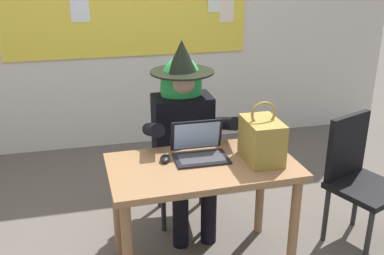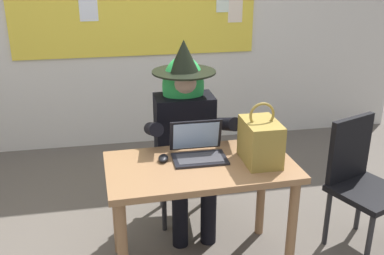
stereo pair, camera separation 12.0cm
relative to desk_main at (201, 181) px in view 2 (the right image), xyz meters
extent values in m
cube|color=silver|center=(-0.20, 2.19, 0.84)|extent=(5.76, 0.10, 2.91)
cube|color=#F4E0C6|center=(0.81, 2.12, 0.78)|extent=(0.15, 0.01, 0.28)
cube|color=white|center=(-0.65, 2.12, 0.81)|extent=(0.17, 0.01, 0.25)
cube|color=#8E6642|center=(0.00, 0.00, 0.09)|extent=(1.15, 0.66, 0.04)
cylinder|color=#8E6642|center=(-0.50, -0.27, -0.27)|extent=(0.06, 0.06, 0.69)
cylinder|color=#8E6642|center=(0.52, -0.24, -0.27)|extent=(0.06, 0.06, 0.69)
cylinder|color=#8E6642|center=(-0.52, 0.24, -0.27)|extent=(0.06, 0.06, 0.69)
cylinder|color=#8E6642|center=(0.50, 0.27, -0.27)|extent=(0.06, 0.06, 0.69)
cube|color=black|center=(0.01, 0.59, -0.18)|extent=(0.45, 0.45, 0.04)
cube|color=black|center=(0.02, 0.78, 0.06)|extent=(0.38, 0.07, 0.45)
cylinder|color=#262628|center=(0.16, 0.41, -0.41)|extent=(0.04, 0.04, 0.41)
cylinder|color=#262628|center=(-0.17, 0.44, -0.41)|extent=(0.04, 0.04, 0.41)
cylinder|color=#262628|center=(0.19, 0.75, -0.41)|extent=(0.04, 0.04, 0.41)
cylinder|color=#262628|center=(-0.15, 0.78, -0.41)|extent=(0.04, 0.04, 0.41)
cylinder|color=black|center=(0.11, 0.24, -0.39)|extent=(0.11, 0.11, 0.45)
cylinder|color=black|center=(-0.09, 0.24, -0.39)|extent=(0.11, 0.11, 0.45)
cylinder|color=black|center=(0.11, 0.40, -0.13)|extent=(0.15, 0.42, 0.15)
cylinder|color=black|center=(-0.09, 0.40, -0.13)|extent=(0.15, 0.42, 0.15)
cube|color=black|center=(0.01, 0.61, 0.10)|extent=(0.42, 0.26, 0.52)
cylinder|color=black|center=(0.26, 0.38, 0.21)|extent=(0.09, 0.46, 0.24)
cylinder|color=black|center=(-0.24, 0.38, 0.21)|extent=(0.09, 0.46, 0.24)
sphere|color=#D1A889|center=(0.01, 0.61, 0.46)|extent=(0.20, 0.20, 0.20)
ellipsoid|color=green|center=(0.01, 0.64, 0.42)|extent=(0.30, 0.22, 0.44)
cylinder|color=black|center=(0.01, 0.61, 0.53)|extent=(0.45, 0.45, 0.01)
cone|color=black|center=(0.01, 0.61, 0.64)|extent=(0.21, 0.21, 0.22)
cube|color=black|center=(0.01, 0.06, 0.12)|extent=(0.33, 0.21, 0.01)
cube|color=#333338|center=(0.01, 0.06, 0.13)|extent=(0.28, 0.15, 0.00)
cube|color=black|center=(0.01, 0.18, 0.23)|extent=(0.33, 0.06, 0.21)
cube|color=#99B7E0|center=(0.01, 0.17, 0.23)|extent=(0.29, 0.04, 0.18)
ellipsoid|color=black|center=(-0.21, 0.09, 0.13)|extent=(0.08, 0.12, 0.03)
cube|color=olive|center=(0.36, -0.03, 0.24)|extent=(0.20, 0.30, 0.26)
torus|color=olive|center=(0.36, -0.03, 0.41)|extent=(0.16, 0.02, 0.16)
cube|color=black|center=(1.13, -0.04, -0.18)|extent=(0.55, 0.55, 0.04)
cube|color=black|center=(1.06, 0.14, 0.07)|extent=(0.37, 0.18, 0.45)
cylinder|color=#262628|center=(1.04, -0.26, -0.41)|extent=(0.04, 0.04, 0.42)
cylinder|color=#262628|center=(1.23, 0.18, -0.41)|extent=(0.04, 0.04, 0.42)
cylinder|color=#262628|center=(0.91, 0.05, -0.41)|extent=(0.04, 0.04, 0.42)
camera|label=1|loc=(-0.64, -2.37, 1.30)|focal=42.14mm
camera|label=2|loc=(-0.52, -2.39, 1.30)|focal=42.14mm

